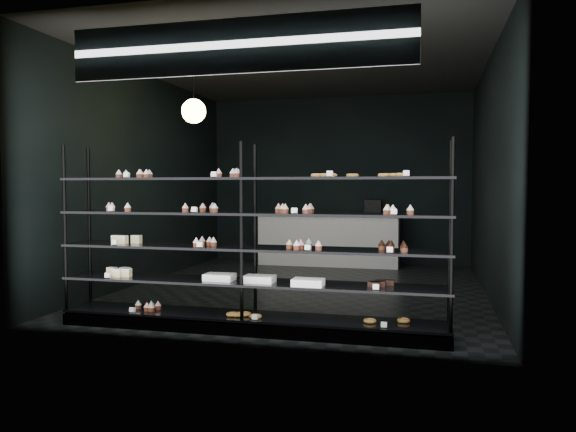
# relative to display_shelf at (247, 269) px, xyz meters

# --- Properties ---
(room) EXTENTS (5.01, 6.01, 3.20)m
(room) POSITION_rel_display_shelf_xyz_m (0.05, 2.45, 0.97)
(room) COLOR black
(room) RESTS_ON ground
(display_shelf) EXTENTS (4.00, 0.50, 1.91)m
(display_shelf) POSITION_rel_display_shelf_xyz_m (0.00, 0.00, 0.00)
(display_shelf) COLOR black
(display_shelf) RESTS_ON room
(signage) EXTENTS (3.30, 0.05, 0.50)m
(signage) POSITION_rel_display_shelf_xyz_m (0.05, -0.48, 2.12)
(signage) COLOR #0C193E
(signage) RESTS_ON room
(pendant_lamp) EXTENTS (0.31, 0.31, 0.89)m
(pendant_lamp) POSITION_rel_display_shelf_xyz_m (-1.19, 1.42, 1.82)
(pendant_lamp) COLOR black
(pendant_lamp) RESTS_ON room
(service_counter) EXTENTS (2.69, 0.65, 1.23)m
(service_counter) POSITION_rel_display_shelf_xyz_m (-0.01, 4.95, -0.13)
(service_counter) COLOR silver
(service_counter) RESTS_ON room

